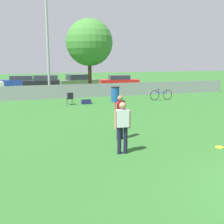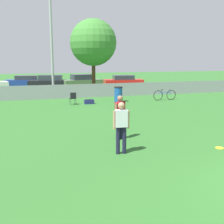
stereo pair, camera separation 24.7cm
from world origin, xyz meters
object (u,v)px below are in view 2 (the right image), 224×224
light_pole (51,26)px  parked_car_olive (82,82)px  tree_near_pole (93,43)px  player_thrower_red (120,114)px  trash_bin (118,94)px  parked_car_dark (51,82)px  player_receiver_white (121,124)px  parked_car_red (123,81)px  folding_chair_sideline (73,98)px  bicycle_sideline (165,95)px  frisbee_disc (220,148)px  parked_car_blue (27,81)px  gear_bag_sideline (89,102)px

light_pole → parked_car_olive: light_pole is taller
light_pole → tree_near_pole: 3.76m
light_pole → player_thrower_red: 14.78m
trash_bin → parked_car_dark: 11.47m
player_receiver_white → trash_bin: player_receiver_white is taller
tree_near_pole → parked_car_red: tree_near_pole is taller
trash_bin → parked_car_red: bearing=68.3°
folding_chair_sideline → trash_bin: trash_bin is taller
folding_chair_sideline → parked_car_red: (7.41, 10.51, 0.18)m
tree_near_pole → parked_car_olive: 6.46m
parked_car_dark → parked_car_red: (7.81, -0.63, -0.03)m
bicycle_sideline → folding_chair_sideline: bearing=-177.5°
tree_near_pole → parked_car_dark: size_ratio=1.35×
player_receiver_white → tree_near_pole: bearing=84.5°
tree_near_pole → player_thrower_red: (-2.47, -14.22, -3.47)m
parked_car_red → parked_car_olive: bearing=-173.5°
light_pole → parked_car_olive: (3.58, 5.51, -4.94)m
player_thrower_red → bicycle_sideline: size_ratio=0.93×
tree_near_pole → frisbee_disc: size_ratio=23.15×
parked_car_dark → trash_bin: bearing=-58.9°
player_receiver_white → parked_car_blue: (-2.57, 24.60, -0.34)m
light_pole → parked_car_dark: light_pole is taller
gear_bag_sideline → player_thrower_red: bearing=-95.3°
player_receiver_white → frisbee_disc: (3.45, -0.51, -0.97)m
trash_bin → parked_car_blue: bearing=114.1°
player_thrower_red → parked_car_red: 20.70m
player_receiver_white → frisbee_disc: 3.62m
bicycle_sideline → frisbee_disc: bearing=-107.0°
frisbee_disc → folding_chair_sideline: size_ratio=0.33×
player_receiver_white → trash_bin: bearing=76.9°
player_thrower_red → parked_car_dark: 20.07m
frisbee_disc → gear_bag_sideline: gear_bag_sideline is taller
player_thrower_red → parked_car_olive: bearing=48.3°
parked_car_dark → light_pole: bearing=-81.8°
player_receiver_white → parked_car_olive: (3.01, 21.10, -0.27)m
tree_near_pole → folding_chair_sideline: bearing=-117.5°
frisbee_disc → parked_car_red: parked_car_red is taller
folding_chair_sideline → gear_bag_sideline: (1.13, 0.04, -0.34)m
player_thrower_red → frisbee_disc: (2.93, -2.12, -0.97)m
frisbee_disc → parked_car_blue: bearing=103.5°
folding_chair_sideline → parked_car_dark: bearing=-90.2°
folding_chair_sideline → gear_bag_sideline: bearing=180.0°
tree_near_pole → parked_car_olive: tree_near_pole is taller
parked_car_blue → trash_bin: bearing=-56.9°
folding_chair_sideline → trash_bin: 3.37m
tree_near_pole → gear_bag_sideline: 7.00m
player_thrower_red → bicycle_sideline: bearing=19.0°
tree_near_pole → parked_car_red: (4.65, 5.21, -3.80)m
folding_chair_sideline → parked_car_blue: parked_car_blue is taller
bicycle_sideline → trash_bin: 3.65m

